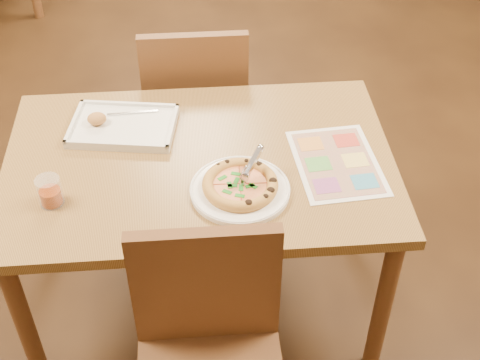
{
  "coord_description": "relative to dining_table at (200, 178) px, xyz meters",
  "views": [
    {
      "loc": [
        -0.0,
        -1.71,
        2.15
      ],
      "look_at": [
        0.12,
        -0.17,
        0.77
      ],
      "focal_mm": 50.0,
      "sensor_mm": 36.0,
      "label": 1
    }
  ],
  "objects": [
    {
      "name": "plate",
      "position": [
        0.12,
        -0.17,
        0.09
      ],
      "size": [
        0.38,
        0.38,
        0.02
      ],
      "primitive_type": "cylinder",
      "rotation": [
        0.0,
        0.0,
        0.23
      ],
      "color": "white",
      "rests_on": "dining_table"
    },
    {
      "name": "pizza_cutter",
      "position": [
        0.16,
        -0.14,
        0.17
      ],
      "size": [
        0.08,
        0.12,
        0.08
      ],
      "rotation": [
        0.0,
        0.0,
        1.0
      ],
      "color": "silver",
      "rests_on": "pizza"
    },
    {
      "name": "dining_table",
      "position": [
        0.0,
        0.0,
        0.0
      ],
      "size": [
        1.3,
        0.85,
        0.72
      ],
      "color": "olive",
      "rests_on": "ground"
    },
    {
      "name": "chair_near",
      "position": [
        0.0,
        -0.6,
        -0.07
      ],
      "size": [
        0.42,
        0.42,
        0.47
      ],
      "color": "brown",
      "rests_on": "ground"
    },
    {
      "name": "menu",
      "position": [
        0.45,
        -0.06,
        0.09
      ],
      "size": [
        0.3,
        0.4,
        0.0
      ],
      "primitive_type": "cube",
      "rotation": [
        0.0,
        0.0,
        0.08
      ],
      "color": "white",
      "rests_on": "dining_table"
    },
    {
      "name": "chair_far",
      "position": [
        -0.0,
        0.6,
        -0.07
      ],
      "size": [
        0.42,
        0.42,
        0.47
      ],
      "rotation": [
        0.0,
        0.0,
        3.14
      ],
      "color": "brown",
      "rests_on": "ground"
    },
    {
      "name": "appetizer_tray",
      "position": [
        -0.27,
        0.19,
        0.1
      ],
      "size": [
        0.39,
        0.3,
        0.06
      ],
      "rotation": [
        0.0,
        0.0,
        -0.15
      ],
      "color": "white",
      "rests_on": "dining_table"
    },
    {
      "name": "pizza",
      "position": [
        0.12,
        -0.17,
        0.11
      ],
      "size": [
        0.24,
        0.24,
        0.04
      ],
      "rotation": [
        0.0,
        0.0,
        -0.03
      ],
      "color": "#E4AD4E",
      "rests_on": "plate"
    },
    {
      "name": "glass_tumbler",
      "position": [
        -0.46,
        -0.17,
        0.13
      ],
      "size": [
        0.08,
        0.08,
        0.09
      ],
      "rotation": [
        0.0,
        0.0,
        -0.11
      ],
      "color": "#8B300A",
      "rests_on": "dining_table"
    }
  ]
}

